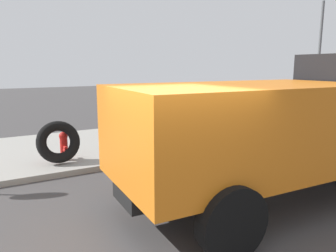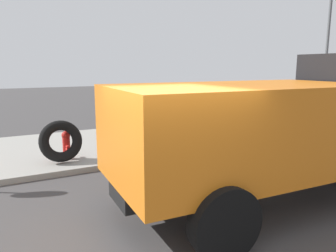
{
  "view_description": "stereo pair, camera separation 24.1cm",
  "coord_description": "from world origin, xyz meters",
  "px_view_note": "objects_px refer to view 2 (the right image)",
  "views": [
    {
      "loc": [
        -2.29,
        -3.97,
        2.73
      ],
      "look_at": [
        1.44,
        2.51,
        1.34
      ],
      "focal_mm": 34.7,
      "sensor_mm": 36.0,
      "label": 1
    },
    {
      "loc": [
        -2.08,
        -4.08,
        2.73
      ],
      "look_at": [
        1.44,
        2.51,
        1.34
      ],
      "focal_mm": 34.7,
      "sensor_mm": 36.0,
      "label": 2
    }
  ],
  "objects_px": {
    "dump_truck_orange": "(293,122)",
    "loose_tire": "(61,141)",
    "street_light_pole": "(325,65)",
    "fire_hydrant": "(66,144)"
  },
  "relations": [
    {
      "from": "dump_truck_orange",
      "to": "loose_tire",
      "type": "bearing_deg",
      "value": 130.84
    },
    {
      "from": "loose_tire",
      "to": "street_light_pole",
      "type": "distance_m",
      "value": 11.09
    },
    {
      "from": "loose_tire",
      "to": "dump_truck_orange",
      "type": "bearing_deg",
      "value": -49.16
    },
    {
      "from": "dump_truck_orange",
      "to": "street_light_pole",
      "type": "bearing_deg",
      "value": 33.04
    },
    {
      "from": "street_light_pole",
      "to": "dump_truck_orange",
      "type": "bearing_deg",
      "value": -146.96
    },
    {
      "from": "fire_hydrant",
      "to": "dump_truck_orange",
      "type": "height_order",
      "value": "dump_truck_orange"
    },
    {
      "from": "fire_hydrant",
      "to": "loose_tire",
      "type": "distance_m",
      "value": 0.33
    },
    {
      "from": "fire_hydrant",
      "to": "street_light_pole",
      "type": "distance_m",
      "value": 10.94
    },
    {
      "from": "dump_truck_orange",
      "to": "street_light_pole",
      "type": "xyz_separation_m",
      "value": [
        7.11,
        4.62,
        1.15
      ]
    },
    {
      "from": "fire_hydrant",
      "to": "street_light_pole",
      "type": "bearing_deg",
      "value": 0.06
    }
  ]
}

